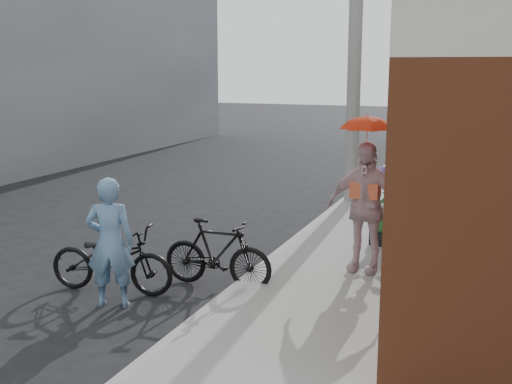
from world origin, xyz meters
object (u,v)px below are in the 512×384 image
Objects in this scene: bike_right at (217,253)px; planter at (385,237)px; officer at (110,243)px; bike_left at (111,259)px; utility_pole at (355,37)px; kimono_woman at (365,207)px.

planter is at bearing -37.11° from bike_right.
officer is at bearing 139.22° from bike_right.
bike_left is (-0.28, 0.41, -0.36)m from officer.
planter is (1.30, -3.14, -3.27)m from utility_pole.
planter is (1.80, 2.51, -0.24)m from bike_right.
bike_right is (1.20, 0.71, 0.01)m from bike_left.
bike_left is at bearing -133.00° from planter.
utility_pole is 5.38m from kimono_woman.
bike_right is 0.85× the size of kimono_woman.
utility_pole is 4.72m from planter.
officer is 1.05× the size of bike_right.
utility_pole reaches higher than bike_left.
bike_left is 0.94× the size of kimono_woman.
bike_right reaches higher than bike_left.
officer reaches higher than bike_left.
officer is at bearing -126.83° from planter.
utility_pole is at bearing -6.51° from bike_right.
utility_pole reaches higher than bike_right.
utility_pole is at bearing 112.49° from planter.
planter is (3.00, 3.22, -0.22)m from bike_left.
bike_left is 1.39m from bike_right.
officer is 0.95× the size of bike_left.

